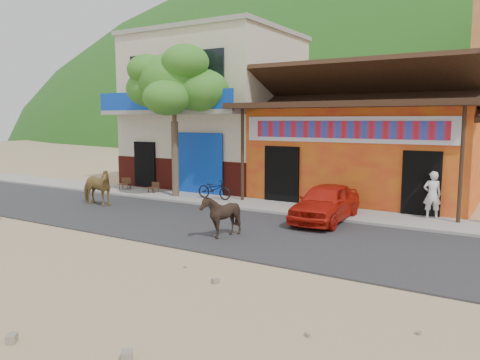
{
  "coord_description": "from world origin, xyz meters",
  "views": [
    {
      "loc": [
        7.4,
        -8.79,
        3.18
      ],
      "look_at": [
        0.18,
        3.0,
        1.4
      ],
      "focal_mm": 35.0,
      "sensor_mm": 36.0,
      "label": 1
    }
  ],
  "objects_px": {
    "red_car": "(326,203)",
    "scooter": "(214,189)",
    "cow_dark": "(221,215)",
    "cafe_chair_right": "(125,179)",
    "tree": "(174,121)",
    "cafe_chair_left": "(153,183)",
    "pedestrian": "(432,195)",
    "cow_tan": "(96,187)"
  },
  "relations": [
    {
      "from": "tree",
      "to": "pedestrian",
      "type": "height_order",
      "value": "tree"
    },
    {
      "from": "cow_tan",
      "to": "scooter",
      "type": "relative_size",
      "value": 1.06
    },
    {
      "from": "scooter",
      "to": "red_car",
      "type": "bearing_deg",
      "value": -102.77
    },
    {
      "from": "scooter",
      "to": "cafe_chair_left",
      "type": "xyz_separation_m",
      "value": [
        -3.16,
        0.02,
        0.01
      ]
    },
    {
      "from": "cafe_chair_right",
      "to": "pedestrian",
      "type": "bearing_deg",
      "value": -20.61
    },
    {
      "from": "cow_dark",
      "to": "tree",
      "type": "bearing_deg",
      "value": -162.32
    },
    {
      "from": "tree",
      "to": "cow_dark",
      "type": "xyz_separation_m",
      "value": [
        5.14,
        -4.38,
        -2.48
      ]
    },
    {
      "from": "pedestrian",
      "to": "cafe_chair_right",
      "type": "xyz_separation_m",
      "value": [
        -12.73,
        -0.52,
        -0.28
      ]
    },
    {
      "from": "cow_dark",
      "to": "red_car",
      "type": "distance_m",
      "value": 3.76
    },
    {
      "from": "cow_tan",
      "to": "cow_dark",
      "type": "distance_m",
      "value": 6.81
    },
    {
      "from": "scooter",
      "to": "tree",
      "type": "bearing_deg",
      "value": 97.58
    },
    {
      "from": "cow_tan",
      "to": "cafe_chair_right",
      "type": "distance_m",
      "value": 3.5
    },
    {
      "from": "tree",
      "to": "scooter",
      "type": "distance_m",
      "value": 3.15
    },
    {
      "from": "red_car",
      "to": "cafe_chair_right",
      "type": "height_order",
      "value": "red_car"
    },
    {
      "from": "cafe_chair_left",
      "to": "scooter",
      "type": "bearing_deg",
      "value": -4.5
    },
    {
      "from": "tree",
      "to": "cafe_chair_right",
      "type": "relative_size",
      "value": 6.43
    },
    {
      "from": "cow_tan",
      "to": "cafe_chair_left",
      "type": "relative_size",
      "value": 1.98
    },
    {
      "from": "pedestrian",
      "to": "cafe_chair_right",
      "type": "distance_m",
      "value": 12.75
    },
    {
      "from": "red_car",
      "to": "cafe_chair_left",
      "type": "xyz_separation_m",
      "value": [
        -8.19,
        1.23,
        -0.11
      ]
    },
    {
      "from": "scooter",
      "to": "pedestrian",
      "type": "distance_m",
      "value": 7.87
    },
    {
      "from": "red_car",
      "to": "cafe_chair_left",
      "type": "distance_m",
      "value": 8.29
    },
    {
      "from": "tree",
      "to": "pedestrian",
      "type": "bearing_deg",
      "value": 4.81
    },
    {
      "from": "pedestrian",
      "to": "cafe_chair_left",
      "type": "xyz_separation_m",
      "value": [
        -11.0,
        -0.58,
        -0.34
      ]
    },
    {
      "from": "red_car",
      "to": "scooter",
      "type": "bearing_deg",
      "value": 164.92
    },
    {
      "from": "tree",
      "to": "cow_tan",
      "type": "relative_size",
      "value": 3.76
    },
    {
      "from": "cow_dark",
      "to": "scooter",
      "type": "bearing_deg",
      "value": -175.51
    },
    {
      "from": "tree",
      "to": "cafe_chair_left",
      "type": "relative_size",
      "value": 7.45
    },
    {
      "from": "scooter",
      "to": "pedestrian",
      "type": "xyz_separation_m",
      "value": [
        7.84,
        0.6,
        0.35
      ]
    },
    {
      "from": "cow_dark",
      "to": "cafe_chair_right",
      "type": "xyz_separation_m",
      "value": [
        -8.27,
        4.67,
        -0.05
      ]
    },
    {
      "from": "red_car",
      "to": "cow_dark",
      "type": "bearing_deg",
      "value": -117.66
    },
    {
      "from": "cow_dark",
      "to": "scooter",
      "type": "distance_m",
      "value": 5.7
    },
    {
      "from": "cow_tan",
      "to": "pedestrian",
      "type": "height_order",
      "value": "pedestrian"
    },
    {
      "from": "red_car",
      "to": "pedestrian",
      "type": "relative_size",
      "value": 2.33
    },
    {
      "from": "tree",
      "to": "cow_tan",
      "type": "height_order",
      "value": "tree"
    },
    {
      "from": "scooter",
      "to": "cafe_chair_right",
      "type": "relative_size",
      "value": 1.62
    },
    {
      "from": "cow_dark",
      "to": "cafe_chair_right",
      "type": "distance_m",
      "value": 9.5
    },
    {
      "from": "cow_dark",
      "to": "cow_tan",
      "type": "bearing_deg",
      "value": -135.32
    },
    {
      "from": "cow_dark",
      "to": "cafe_chair_right",
      "type": "relative_size",
      "value": 1.28
    },
    {
      "from": "red_car",
      "to": "cafe_chair_left",
      "type": "bearing_deg",
      "value": 169.91
    },
    {
      "from": "cow_dark",
      "to": "red_car",
      "type": "height_order",
      "value": "cow_dark"
    },
    {
      "from": "cow_tan",
      "to": "scooter",
      "type": "bearing_deg",
      "value": -48.23
    },
    {
      "from": "tree",
      "to": "cafe_chair_left",
      "type": "bearing_deg",
      "value": 170.74
    }
  ]
}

